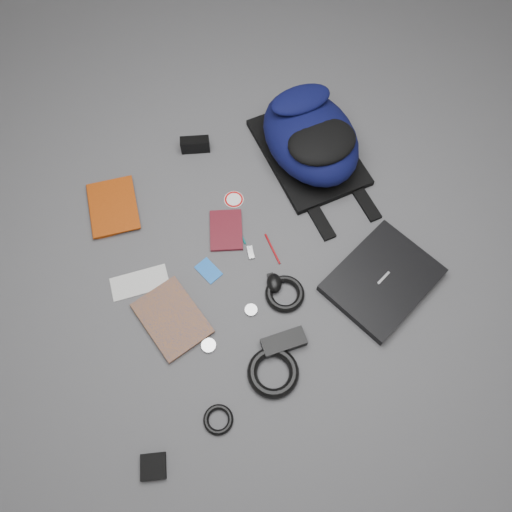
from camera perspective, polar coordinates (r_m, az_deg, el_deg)
name	(u,v)px	position (r m, az deg, el deg)	size (l,w,h in m)	color
ground	(256,258)	(1.79, 0.00, -0.27)	(4.00, 4.00, 0.00)	#4F4F51
backpack	(310,137)	(1.95, 6.24, 13.40)	(0.35, 0.51, 0.21)	black
laptop	(382,280)	(1.79, 14.24, -2.65)	(0.37, 0.28, 0.04)	black
textbook_red	(89,212)	(1.96, -18.51, 4.78)	(0.18, 0.24, 0.03)	#8F3008
comic_book	(149,334)	(1.71, -12.14, -8.73)	(0.18, 0.25, 0.02)	#CC6F0E
envelope	(140,283)	(1.79, -13.15, -2.97)	(0.20, 0.09, 0.00)	silver
dvd_case	(226,230)	(1.83, -3.43, 2.97)	(0.12, 0.17, 0.01)	#470D15
compact_camera	(195,145)	(2.03, -6.97, 12.51)	(0.11, 0.04, 0.06)	black
sticker_disc	(234,200)	(1.90, -2.55, 6.47)	(0.07, 0.07, 0.00)	white
pen_teal	(239,230)	(1.83, -1.93, 2.95)	(0.01, 0.01, 0.12)	#0B6764
pen_red	(272,249)	(1.80, 1.89, 0.83)	(0.01, 0.01, 0.13)	maroon
id_badge	(209,271)	(1.77, -5.45, -1.68)	(0.06, 0.09, 0.00)	blue
usb_black	(272,281)	(1.75, 1.85, -2.92)	(0.02, 0.06, 0.01)	black
usb_silver	(251,253)	(1.79, -0.61, 0.40)	(0.02, 0.05, 0.01)	#A5A5A7
mouse	(274,283)	(1.73, 2.10, -3.11)	(0.05, 0.07, 0.04)	black
headphone_left	(209,346)	(1.68, -5.43, -10.15)	(0.05, 0.05, 0.01)	silver
headphone_right	(251,310)	(1.71, -0.57, -6.19)	(0.04, 0.04, 0.01)	#A6A5A8
cable_coil	(285,294)	(1.72, 3.31, -4.33)	(0.14, 0.14, 0.03)	black
power_brick	(284,342)	(1.66, 3.18, -9.80)	(0.15, 0.06, 0.04)	black
power_cord_coil	(273,372)	(1.64, 1.97, -13.15)	(0.17, 0.17, 0.03)	black
pouch	(153,466)	(1.64, -11.66, -22.50)	(0.07, 0.07, 0.02)	black
earbud_coil	(218,420)	(1.63, -4.33, -18.14)	(0.09, 0.09, 0.02)	black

